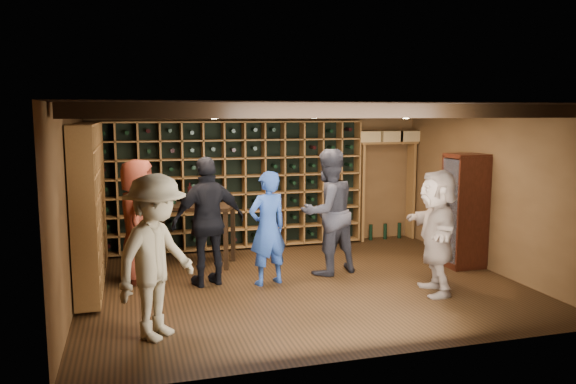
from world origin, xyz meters
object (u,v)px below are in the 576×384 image
object	(u,v)px
man_blue_shirt	(268,228)
guest_beige	(437,232)
tasting_table	(192,212)
man_grey_suit	(328,212)
guest_woman_black	(209,221)
display_cabinet	(464,213)
guest_khaki	(156,257)
guest_red_floral	(138,221)

from	to	relation	value
man_blue_shirt	guest_beige	size ratio (longest dim) A/B	0.96
man_blue_shirt	tasting_table	world-z (taller)	man_blue_shirt
man_grey_suit	guest_woman_black	world-z (taller)	man_grey_suit
tasting_table	man_blue_shirt	bearing A→B (deg)	-34.09
display_cabinet	guest_khaki	xyz separation A→B (m)	(-4.76, -1.59, 0.03)
man_blue_shirt	guest_red_floral	world-z (taller)	guest_red_floral
guest_khaki	guest_beige	distance (m)	3.70
tasting_table	guest_beige	bearing A→B (deg)	-16.21
display_cabinet	guest_woman_black	world-z (taller)	guest_woman_black
man_grey_suit	guest_beige	bearing A→B (deg)	112.97
guest_woman_black	tasting_table	bearing A→B (deg)	-99.87
guest_woman_black	tasting_table	distance (m)	1.15
man_blue_shirt	guest_red_floral	bearing A→B (deg)	-37.28
guest_red_floral	display_cabinet	bearing A→B (deg)	-90.84
display_cabinet	guest_woman_black	xyz separation A→B (m)	(-3.97, 0.14, 0.05)
man_grey_suit	guest_red_floral	world-z (taller)	man_grey_suit
guest_red_floral	guest_beige	xyz separation A→B (m)	(3.80, -1.64, -0.05)
display_cabinet	man_blue_shirt	world-z (taller)	display_cabinet
guest_red_floral	tasting_table	size ratio (longest dim) A/B	1.23
guest_khaki	guest_beige	size ratio (longest dim) A/B	1.06
man_blue_shirt	guest_woman_black	world-z (taller)	guest_woman_black
guest_red_floral	guest_woman_black	size ratio (longest dim) A/B	0.97
guest_red_floral	guest_khaki	bearing A→B (deg)	-170.28
man_blue_shirt	guest_red_floral	xyz separation A→B (m)	(-1.74, 0.64, 0.08)
guest_red_floral	guest_woman_black	distance (m)	1.04
display_cabinet	guest_red_floral	size ratio (longest dim) A/B	1.00
guest_red_floral	tasting_table	world-z (taller)	guest_red_floral
display_cabinet	man_grey_suit	world-z (taller)	man_grey_suit
man_blue_shirt	man_grey_suit	size ratio (longest dim) A/B	0.86
man_grey_suit	guest_khaki	distance (m)	3.16
man_blue_shirt	man_grey_suit	xyz separation A→B (m)	(0.99, 0.28, 0.14)
guest_khaki	display_cabinet	bearing A→B (deg)	-29.85
man_blue_shirt	man_grey_suit	world-z (taller)	man_grey_suit
man_grey_suit	guest_woman_black	xyz separation A→B (m)	(-1.79, -0.09, -0.03)
display_cabinet	man_grey_suit	bearing A→B (deg)	174.04
display_cabinet	guest_khaki	size ratio (longest dim) A/B	0.99
man_grey_suit	guest_red_floral	distance (m)	2.75
guest_woman_black	tasting_table	world-z (taller)	guest_woman_black
display_cabinet	guest_red_floral	bearing A→B (deg)	173.17
guest_beige	guest_khaki	bearing A→B (deg)	-67.08
guest_woman_black	guest_beige	world-z (taller)	guest_woman_black
display_cabinet	tasting_table	distance (m)	4.26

